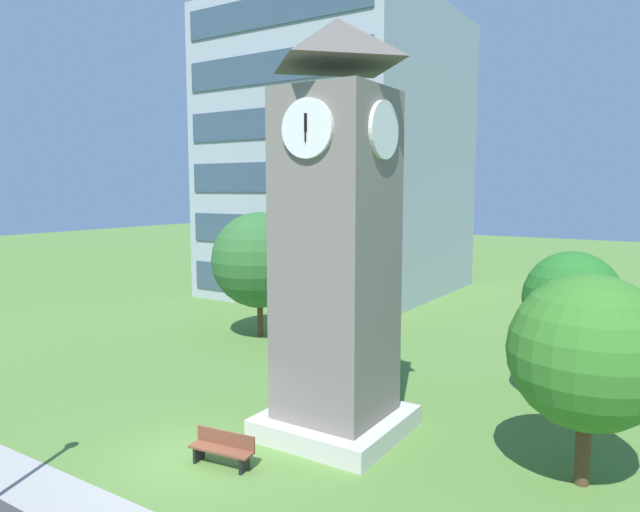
% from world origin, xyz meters
% --- Properties ---
extents(ground_plane, '(160.00, 160.00, 0.00)m').
position_xyz_m(ground_plane, '(0.00, 0.00, 0.00)').
color(ground_plane, '#567F38').
extents(kerb_strip, '(120.00, 1.60, 0.01)m').
position_xyz_m(kerb_strip, '(0.00, -3.19, 0.00)').
color(kerb_strip, '#9E9E99').
rests_on(kerb_strip, ground).
extents(office_building, '(14.31, 15.67, 19.20)m').
position_xyz_m(office_building, '(-10.09, 24.88, 9.60)').
color(office_building, '#9EA8B2').
rests_on(office_building, ground).
extents(clock_tower, '(3.87, 3.87, 12.00)m').
position_xyz_m(clock_tower, '(2.41, 3.56, 5.42)').
color(clock_tower, slate).
rests_on(clock_tower, ground).
extents(park_bench, '(1.85, 0.72, 0.88)m').
position_xyz_m(park_bench, '(0.99, 0.14, 0.46)').
color(park_bench, brown).
rests_on(park_bench, ground).
extents(tree_by_building, '(4.68, 4.68, 6.17)m').
position_xyz_m(tree_by_building, '(-6.59, 11.21, 3.83)').
color(tree_by_building, '#513823').
rests_on(tree_by_building, ground).
extents(tree_streetside, '(3.10, 3.10, 5.28)m').
position_xyz_m(tree_streetside, '(7.92, 9.26, 3.70)').
color(tree_streetside, '#513823').
rests_on(tree_streetside, ground).
extents(tree_near_tower, '(3.82, 3.82, 5.27)m').
position_xyz_m(tree_near_tower, '(9.14, 4.22, 3.35)').
color(tree_near_tower, '#513823').
rests_on(tree_near_tower, ground).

